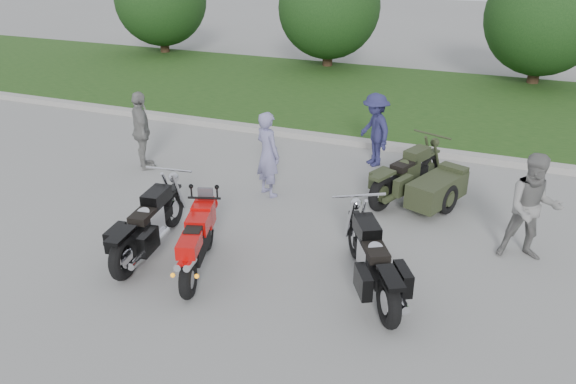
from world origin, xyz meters
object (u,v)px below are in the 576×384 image
at_px(cruiser_right, 374,263).
at_px(person_grey, 533,208).
at_px(person_denim, 375,130).
at_px(person_back, 142,131).
at_px(cruiser_left, 147,227).
at_px(sportbike_red, 197,242).
at_px(cruiser_sidecar, 423,184).
at_px(person_stripe, 268,154).

height_order(cruiser_right, person_grey, person_grey).
distance_m(person_denim, person_back, 4.86).
bearing_deg(cruiser_left, cruiser_right, -3.28).
relative_size(cruiser_left, person_back, 1.40).
bearing_deg(person_back, sportbike_red, -177.94).
bearing_deg(person_grey, cruiser_sidecar, 133.45).
bearing_deg(person_stripe, cruiser_right, 168.24).
bearing_deg(person_denim, person_stripe, -75.47).
relative_size(cruiser_right, person_grey, 1.24).
distance_m(cruiser_right, person_back, 6.19).
bearing_deg(person_back, cruiser_sidecar, -128.88).
height_order(cruiser_left, cruiser_sidecar, cruiser_left).
height_order(sportbike_red, person_grey, person_grey).
bearing_deg(person_denim, person_back, -107.72).
bearing_deg(sportbike_red, person_stripe, 75.36).
distance_m(person_grey, person_back, 7.57).
xyz_separation_m(sportbike_red, person_stripe, (-0.17, 2.89, 0.30)).
xyz_separation_m(cruiser_left, cruiser_sidecar, (3.61, 3.33, -0.04)).
relative_size(sportbike_red, person_stripe, 1.10).
distance_m(person_stripe, person_back, 2.96).
relative_size(cruiser_right, cruiser_sidecar, 0.96).
xyz_separation_m(cruiser_sidecar, person_back, (-5.74, -0.42, 0.41)).
bearing_deg(person_grey, person_denim, 126.08).
height_order(person_stripe, person_grey, person_grey).
relative_size(sportbike_red, person_denim, 1.15).
height_order(sportbike_red, person_stripe, person_stripe).
height_order(person_stripe, person_back, person_back).
height_order(cruiser_left, cruiser_right, cruiser_right).
height_order(sportbike_red, cruiser_left, cruiser_left).
height_order(cruiser_left, person_grey, person_grey).
bearing_deg(person_stripe, cruiser_left, 103.50).
bearing_deg(person_grey, cruiser_left, -170.29).
relative_size(sportbike_red, person_back, 1.08).
distance_m(cruiser_sidecar, person_back, 5.77).
xyz_separation_m(sportbike_red, person_back, (-3.12, 3.11, 0.31)).
bearing_deg(person_grey, sportbike_red, -163.96).
distance_m(cruiser_sidecar, person_stripe, 2.88).
relative_size(person_grey, person_denim, 1.08).
distance_m(cruiser_right, cruiser_sidecar, 3.05).
relative_size(sportbike_red, cruiser_sidecar, 0.82).
bearing_deg(sportbike_red, person_back, 117.11).
bearing_deg(cruiser_left, person_back, 118.31).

